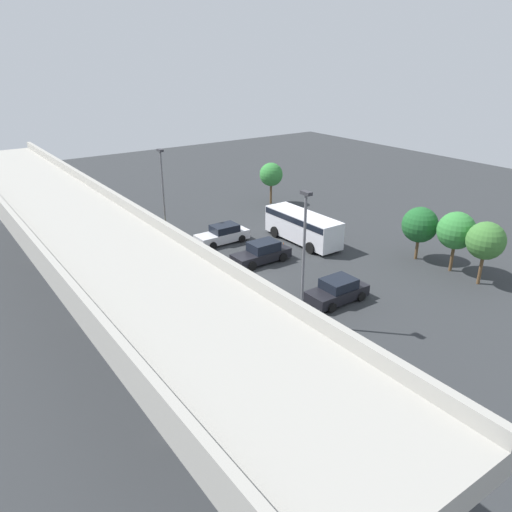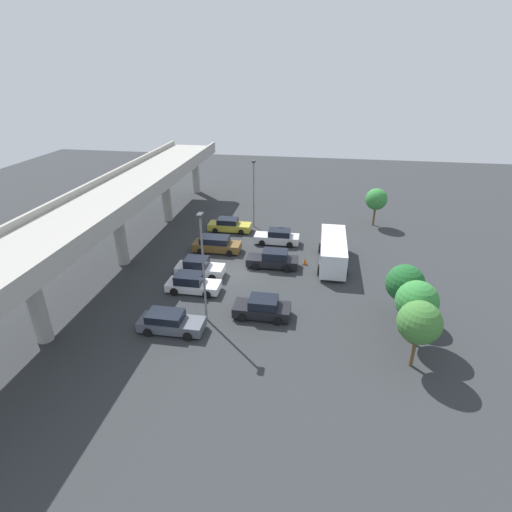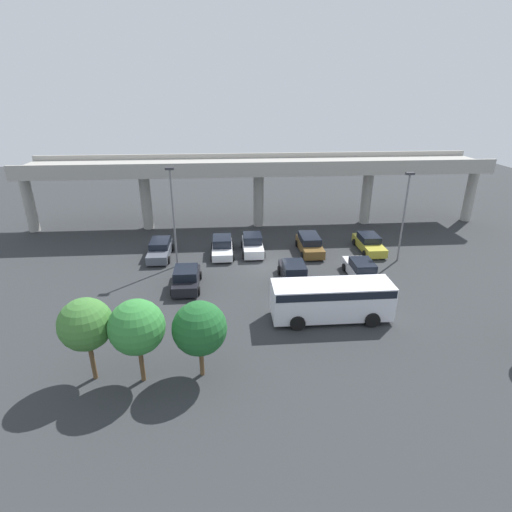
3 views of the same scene
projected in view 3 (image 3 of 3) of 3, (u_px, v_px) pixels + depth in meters
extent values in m
plane|color=#2D3033|center=(270.00, 268.00, 34.15)|extent=(103.89, 103.89, 0.00)
cube|color=#9E9B93|center=(259.00, 167.00, 42.33)|extent=(48.48, 6.33, 0.90)
cube|color=#9E9B93|center=(261.00, 165.00, 39.28)|extent=(48.48, 0.30, 0.55)
cube|color=#9E9B93|center=(256.00, 156.00, 44.82)|extent=(48.48, 0.30, 0.55)
cylinder|color=#9E9B93|center=(29.00, 204.00, 41.92)|extent=(1.12, 1.12, 6.07)
cylinder|color=#9E9B93|center=(146.00, 201.00, 42.80)|extent=(1.12, 1.12, 6.07)
cylinder|color=#9E9B93|center=(258.00, 199.00, 43.69)|extent=(1.12, 1.12, 6.07)
cylinder|color=#9E9B93|center=(366.00, 197.00, 44.57)|extent=(1.12, 1.12, 6.07)
cylinder|color=#9E9B93|center=(470.00, 195.00, 45.45)|extent=(1.12, 1.12, 6.07)
cube|color=#515660|center=(160.00, 252.00, 36.19)|extent=(1.80, 4.72, 0.74)
cube|color=black|center=(160.00, 243.00, 36.32)|extent=(1.66, 2.54, 0.58)
cylinder|color=black|center=(169.00, 260.00, 35.00)|extent=(0.22, 0.65, 0.65)
cylinder|color=black|center=(147.00, 260.00, 34.87)|extent=(0.22, 0.65, 0.65)
cylinder|color=black|center=(172.00, 248.00, 37.69)|extent=(0.22, 0.65, 0.65)
cylinder|color=black|center=(153.00, 248.00, 37.56)|extent=(0.22, 0.65, 0.65)
cube|color=black|center=(187.00, 280.00, 30.73)|extent=(1.90, 4.33, 0.76)
cube|color=black|center=(186.00, 273.00, 30.35)|extent=(1.75, 2.15, 0.67)
cylinder|color=black|center=(176.00, 276.00, 31.99)|extent=(0.22, 0.65, 0.65)
cylinder|color=black|center=(200.00, 275.00, 32.13)|extent=(0.22, 0.65, 0.65)
cylinder|color=black|center=(172.00, 292.00, 29.52)|extent=(0.22, 0.65, 0.65)
cylinder|color=black|center=(198.00, 291.00, 29.66)|extent=(0.22, 0.65, 0.65)
cube|color=silver|center=(222.00, 249.00, 36.73)|extent=(1.83, 4.53, 0.65)
cube|color=black|center=(222.00, 241.00, 36.77)|extent=(1.68, 2.26, 0.76)
cylinder|color=black|center=(233.00, 257.00, 35.57)|extent=(0.22, 0.69, 0.69)
cylinder|color=black|center=(212.00, 257.00, 35.44)|extent=(0.22, 0.69, 0.69)
cylinder|color=black|center=(232.00, 245.00, 38.15)|extent=(0.22, 0.69, 0.69)
cylinder|color=black|center=(213.00, 246.00, 38.02)|extent=(0.22, 0.69, 0.69)
cube|color=silver|center=(253.00, 247.00, 37.13)|extent=(1.79, 4.35, 0.79)
cube|color=black|center=(252.00, 238.00, 37.11)|extent=(1.65, 2.06, 0.73)
cylinder|color=black|center=(264.00, 255.00, 36.05)|extent=(0.22, 0.68, 0.68)
cylinder|color=black|center=(244.00, 255.00, 35.91)|extent=(0.22, 0.68, 0.68)
cylinder|color=black|center=(261.00, 244.00, 38.53)|extent=(0.22, 0.68, 0.68)
cylinder|color=black|center=(242.00, 244.00, 38.39)|extent=(0.22, 0.68, 0.68)
cube|color=black|center=(293.00, 275.00, 31.56)|extent=(1.79, 4.84, 0.74)
cube|color=black|center=(294.00, 268.00, 31.04)|extent=(1.65, 2.32, 0.74)
cylinder|color=black|center=(279.00, 270.00, 32.95)|extent=(0.22, 0.72, 0.72)
cylinder|color=black|center=(301.00, 269.00, 33.08)|extent=(0.22, 0.72, 0.72)
cylinder|color=black|center=(285.00, 287.00, 30.19)|extent=(0.22, 0.72, 0.72)
cylinder|color=black|center=(308.00, 286.00, 30.32)|extent=(0.22, 0.72, 0.72)
cube|color=brown|center=(310.00, 246.00, 37.31)|extent=(1.85, 4.86, 0.79)
cube|color=black|center=(310.00, 238.00, 37.23)|extent=(1.70, 2.89, 0.64)
cylinder|color=black|center=(323.00, 255.00, 36.09)|extent=(0.22, 0.64, 0.64)
cylinder|color=black|center=(302.00, 255.00, 35.95)|extent=(0.22, 0.64, 0.64)
cylinder|color=black|center=(316.00, 243.00, 38.86)|extent=(0.22, 0.64, 0.64)
cylinder|color=black|center=(297.00, 243.00, 38.72)|extent=(0.22, 0.64, 0.64)
cube|color=silver|center=(361.00, 272.00, 32.16)|extent=(1.76, 4.76, 0.78)
cube|color=black|center=(363.00, 265.00, 31.64)|extent=(1.62, 2.29, 0.63)
cylinder|color=black|center=(344.00, 267.00, 33.54)|extent=(0.22, 0.65, 0.65)
cylinder|color=black|center=(365.00, 267.00, 33.67)|extent=(0.22, 0.65, 0.65)
cylinder|color=black|center=(355.00, 283.00, 30.83)|extent=(0.22, 0.65, 0.65)
cylinder|color=black|center=(378.00, 282.00, 30.96)|extent=(0.22, 0.65, 0.65)
cube|color=gold|center=(369.00, 245.00, 37.67)|extent=(1.80, 4.89, 0.75)
cube|color=black|center=(369.00, 238.00, 37.62)|extent=(1.66, 2.27, 0.60)
cylinder|color=black|center=(384.00, 253.00, 36.44)|extent=(0.22, 0.62, 0.62)
cylinder|color=black|center=(364.00, 254.00, 36.31)|extent=(0.22, 0.62, 0.62)
cylinder|color=black|center=(373.00, 242.00, 39.22)|extent=(0.22, 0.62, 0.62)
cylinder|color=black|center=(354.00, 242.00, 39.09)|extent=(0.22, 0.62, 0.62)
cube|color=silver|center=(331.00, 300.00, 26.16)|extent=(7.84, 2.36, 2.31)
cube|color=black|center=(332.00, 288.00, 25.84)|extent=(7.68, 2.40, 0.51)
cylinder|color=black|center=(298.00, 323.00, 25.24)|extent=(0.99, 0.29, 0.99)
cylinder|color=black|center=(291.00, 304.00, 27.45)|extent=(0.99, 0.29, 0.99)
cylinder|color=black|center=(372.00, 320.00, 25.60)|extent=(0.99, 0.29, 0.99)
cylinder|color=black|center=(360.00, 302.00, 27.80)|extent=(0.99, 0.29, 0.99)
cylinder|color=slate|center=(403.00, 219.00, 34.20)|extent=(0.16, 0.16, 7.67)
cube|color=#333338|center=(410.00, 174.00, 32.67)|extent=(0.70, 0.35, 0.20)
cylinder|color=slate|center=(174.00, 220.00, 33.00)|extent=(0.16, 0.16, 8.30)
cube|color=#333338|center=(169.00, 169.00, 31.35)|extent=(0.70, 0.35, 0.20)
cylinder|color=brown|center=(93.00, 361.00, 20.79)|extent=(0.24, 0.24, 2.19)
sphere|color=#3D7533|center=(86.00, 324.00, 19.92)|extent=(2.70, 2.70, 2.70)
cylinder|color=brown|center=(142.00, 364.00, 20.68)|extent=(0.24, 0.24, 2.07)
sphere|color=#337F38|center=(137.00, 327.00, 19.81)|extent=(2.83, 2.83, 2.83)
cylinder|color=brown|center=(202.00, 361.00, 21.15)|extent=(0.24, 0.24, 1.71)
sphere|color=#1E5B28|center=(200.00, 328.00, 20.35)|extent=(2.84, 2.84, 2.84)
cube|color=black|center=(314.00, 300.00, 29.03)|extent=(0.44, 0.44, 0.04)
cone|color=#EA590F|center=(314.00, 296.00, 28.90)|extent=(0.40, 0.40, 0.70)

